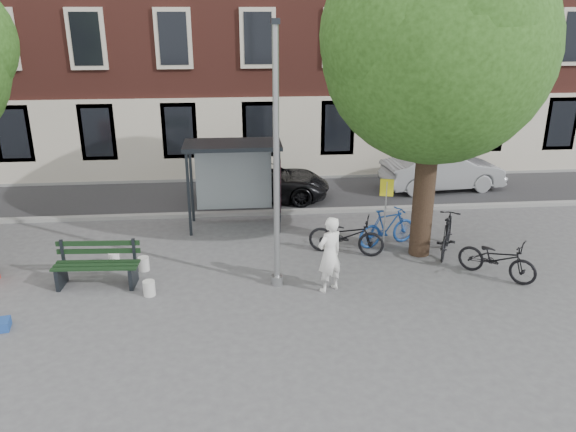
# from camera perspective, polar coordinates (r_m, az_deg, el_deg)

# --- Properties ---
(ground) EXTENTS (90.00, 90.00, 0.00)m
(ground) POSITION_cam_1_polar(r_m,az_deg,el_deg) (13.72, -1.10, -6.98)
(ground) COLOR #4C4C4F
(ground) RESTS_ON ground
(road) EXTENTS (40.00, 4.00, 0.01)m
(road) POSITION_cam_1_polar(r_m,az_deg,el_deg) (20.19, -2.57, 2.14)
(road) COLOR #28282B
(road) RESTS_ON ground
(curb_near) EXTENTS (40.00, 0.25, 0.12)m
(curb_near) POSITION_cam_1_polar(r_m,az_deg,el_deg) (18.28, -2.26, 0.36)
(curb_near) COLOR gray
(curb_near) RESTS_ON ground
(curb_far) EXTENTS (40.00, 0.25, 0.12)m
(curb_far) POSITION_cam_1_polar(r_m,az_deg,el_deg) (22.08, -2.83, 3.89)
(curb_far) COLOR gray
(curb_far) RESTS_ON ground
(lamppost) EXTENTS (0.28, 0.35, 6.11)m
(lamppost) POSITION_cam_1_polar(r_m,az_deg,el_deg) (12.69, -1.19, 4.27)
(lamppost) COLOR #9EA0A3
(lamppost) RESTS_ON ground
(tree_right) EXTENTS (5.76, 5.60, 8.20)m
(tree_right) POSITION_cam_1_polar(r_m,az_deg,el_deg) (14.41, 15.16, 16.97)
(tree_right) COLOR black
(tree_right) RESTS_ON ground
(bus_shelter) EXTENTS (2.85, 1.45, 2.62)m
(bus_shelter) POSITION_cam_1_polar(r_m,az_deg,el_deg) (16.85, -4.26, 5.21)
(bus_shelter) COLOR #1E2328
(bus_shelter) RESTS_ON ground
(painter) EXTENTS (0.81, 0.73, 1.85)m
(painter) POSITION_cam_1_polar(r_m,az_deg,el_deg) (13.10, 4.25, -3.92)
(painter) COLOR white
(painter) RESTS_ON ground
(bench) EXTENTS (2.04, 0.77, 1.03)m
(bench) POSITION_cam_1_polar(r_m,az_deg,el_deg) (14.28, -18.82, -4.89)
(bench) COLOR #1E2328
(bench) RESTS_ON ground
(bike_a) EXTENTS (2.18, 1.36, 1.08)m
(bike_a) POSITION_cam_1_polar(r_m,az_deg,el_deg) (15.25, 5.93, -1.95)
(bike_a) COLOR black
(bike_a) RESTS_ON ground
(bike_b) EXTENTS (1.89, 1.08, 1.09)m
(bike_b) POSITION_cam_1_polar(r_m,az_deg,el_deg) (15.95, 10.05, -1.13)
(bike_b) COLOR #1C479B
(bike_b) RESTS_ON ground
(bike_c) EXTENTS (1.88, 1.82, 1.02)m
(bike_c) POSITION_cam_1_polar(r_m,az_deg,el_deg) (14.80, 20.48, -4.05)
(bike_c) COLOR black
(bike_c) RESTS_ON ground
(bike_d) EXTENTS (1.34, 1.94, 1.14)m
(bike_d) POSITION_cam_1_polar(r_m,az_deg,el_deg) (15.74, 15.84, -1.81)
(bike_d) COLOR black
(bike_d) RESTS_ON ground
(car_dark) EXTENTS (4.72, 2.53, 1.26)m
(car_dark) POSITION_cam_1_polar(r_m,az_deg,el_deg) (19.65, -2.44, 3.55)
(car_dark) COLOR black
(car_dark) RESTS_ON ground
(car_silver) EXTENTS (4.57, 2.00, 1.46)m
(car_silver) POSITION_cam_1_polar(r_m,az_deg,el_deg) (21.41, 15.42, 4.51)
(car_silver) COLOR #989A9F
(car_silver) RESTS_ON ground
(bucket_a) EXTENTS (0.30, 0.30, 0.36)m
(bucket_a) POSITION_cam_1_polar(r_m,az_deg,el_deg) (13.55, -13.92, -7.13)
(bucket_a) COLOR silver
(bucket_a) RESTS_ON ground
(bucket_b) EXTENTS (0.29, 0.29, 0.36)m
(bucket_b) POSITION_cam_1_polar(r_m,az_deg,el_deg) (14.82, -14.45, -4.72)
(bucket_b) COLOR silver
(bucket_b) RESTS_ON ground
(bucket_c) EXTENTS (0.33, 0.33, 0.36)m
(bucket_c) POSITION_cam_1_polar(r_m,az_deg,el_deg) (15.30, -17.24, -4.19)
(bucket_c) COLOR white
(bucket_c) RESTS_ON ground
(notice_sign) EXTENTS (0.35, 0.13, 2.08)m
(notice_sign) POSITION_cam_1_polar(r_m,az_deg,el_deg) (15.18, 9.94, 1.76)
(notice_sign) COLOR #9EA0A3
(notice_sign) RESTS_ON ground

